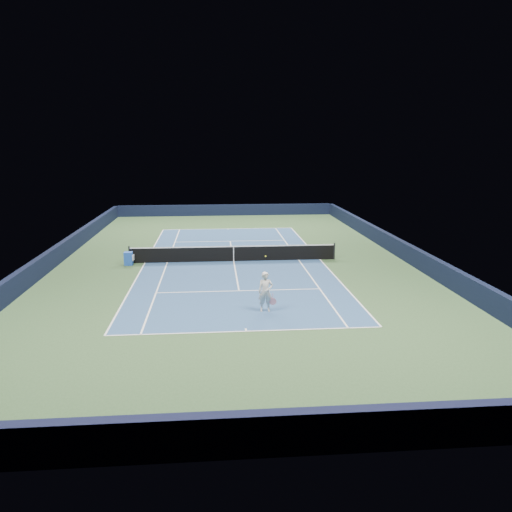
{
  "coord_description": "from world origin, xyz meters",
  "views": [
    {
      "loc": [
        -1.19,
        -30.38,
        7.33
      ],
      "look_at": [
        1.15,
        -3.0,
        1.0
      ],
      "focal_mm": 35.0,
      "sensor_mm": 36.0,
      "label": 1
    }
  ],
  "objects": [
    {
      "name": "tennis_net",
      "position": [
        0.0,
        0.0,
        0.5
      ],
      "size": [
        12.9,
        0.1,
        1.07
      ],
      "color": "black",
      "rests_on": "ground"
    },
    {
      "name": "baseline_far",
      "position": [
        0.0,
        11.88,
        0.01
      ],
      "size": [
        10.97,
        0.08,
        0.0
      ],
      "primitive_type": "cube",
      "color": "white",
      "rests_on": "ground"
    },
    {
      "name": "center_mark_near",
      "position": [
        0.0,
        -11.73,
        0.01
      ],
      "size": [
        0.08,
        0.3,
        0.0
      ],
      "primitive_type": "cube",
      "color": "white",
      "rests_on": "ground"
    },
    {
      "name": "service_line_far",
      "position": [
        0.0,
        6.4,
        0.01
      ],
      "size": [
        8.23,
        0.08,
        0.0
      ],
      "primitive_type": "cube",
      "color": "white",
      "rests_on": "ground"
    },
    {
      "name": "sponsor_cube",
      "position": [
        -6.4,
        -0.43,
        0.4
      ],
      "size": [
        0.57,
        0.45,
        0.8
      ],
      "color": "blue",
      "rests_on": "ground"
    },
    {
      "name": "wall_far",
      "position": [
        0.0,
        19.82,
        0.55
      ],
      "size": [
        22.0,
        0.35,
        1.1
      ],
      "primitive_type": "cube",
      "color": "black",
      "rests_on": "ground"
    },
    {
      "name": "wall_near",
      "position": [
        0.0,
        -19.82,
        0.55
      ],
      "size": [
        22.0,
        0.35,
        1.1
      ],
      "primitive_type": "cube",
      "color": "black",
      "rests_on": "ground"
    },
    {
      "name": "sideline_singles_left",
      "position": [
        -4.12,
        0.0,
        0.01
      ],
      "size": [
        0.08,
        23.77,
        0.0
      ],
      "primitive_type": "cube",
      "color": "white",
      "rests_on": "ground"
    },
    {
      "name": "service_line_near",
      "position": [
        0.0,
        -6.4,
        0.01
      ],
      "size": [
        8.23,
        0.08,
        0.0
      ],
      "primitive_type": "cube",
      "color": "white",
      "rests_on": "ground"
    },
    {
      "name": "wall_left",
      "position": [
        -10.82,
        0.0,
        0.55
      ],
      "size": [
        0.35,
        40.0,
        1.1
      ],
      "primitive_type": "cube",
      "color": "black",
      "rests_on": "ground"
    },
    {
      "name": "ground",
      "position": [
        0.0,
        0.0,
        0.0
      ],
      "size": [
        40.0,
        40.0,
        0.0
      ],
      "primitive_type": "plane",
      "color": "#2E4A28",
      "rests_on": "ground"
    },
    {
      "name": "baseline_near",
      "position": [
        0.0,
        -11.88,
        0.01
      ],
      "size": [
        10.97,
        0.08,
        0.0
      ],
      "primitive_type": "cube",
      "color": "white",
      "rests_on": "ground"
    },
    {
      "name": "sideline_doubles_left",
      "position": [
        -5.49,
        0.0,
        0.01
      ],
      "size": [
        0.08,
        23.77,
        0.0
      ],
      "primitive_type": "cube",
      "color": "white",
      "rests_on": "ground"
    },
    {
      "name": "court_surface",
      "position": [
        0.0,
        0.0,
        0.0
      ],
      "size": [
        10.97,
        23.77,
        0.01
      ],
      "primitive_type": "cube",
      "color": "navy",
      "rests_on": "ground"
    },
    {
      "name": "sideline_singles_right",
      "position": [
        4.12,
        0.0,
        0.01
      ],
      "size": [
        0.08,
        23.77,
        0.0
      ],
      "primitive_type": "cube",
      "color": "white",
      "rests_on": "ground"
    },
    {
      "name": "center_mark_far",
      "position": [
        0.0,
        11.73,
        0.01
      ],
      "size": [
        0.08,
        0.3,
        0.0
      ],
      "primitive_type": "cube",
      "color": "white",
      "rests_on": "ground"
    },
    {
      "name": "tennis_player",
      "position": [
        1.01,
        -9.56,
        0.89
      ],
      "size": [
        0.81,
        1.26,
        2.29
      ],
      "color": "silver",
      "rests_on": "ground"
    },
    {
      "name": "center_service_line",
      "position": [
        0.0,
        0.0,
        0.01
      ],
      "size": [
        0.08,
        12.8,
        0.0
      ],
      "primitive_type": "cube",
      "color": "white",
      "rests_on": "ground"
    },
    {
      "name": "wall_right",
      "position": [
        10.82,
        0.0,
        0.55
      ],
      "size": [
        0.35,
        40.0,
        1.1
      ],
      "primitive_type": "cube",
      "color": "black",
      "rests_on": "ground"
    },
    {
      "name": "sideline_doubles_right",
      "position": [
        5.49,
        0.0,
        0.01
      ],
      "size": [
        0.08,
        23.77,
        0.0
      ],
      "primitive_type": "cube",
      "color": "white",
      "rests_on": "ground"
    }
  ]
}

